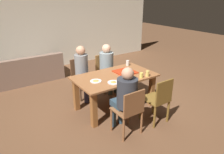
# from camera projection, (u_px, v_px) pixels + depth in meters

# --- Properties ---
(ground_plane) EXTENTS (20.00, 20.00, 0.00)m
(ground_plane) POSITION_uv_depth(u_px,v_px,m) (115.00, 107.00, 4.52)
(ground_plane) COLOR brown
(back_wall) EXTENTS (7.35, 0.12, 2.61)m
(back_wall) POSITION_uv_depth(u_px,v_px,m) (54.00, 27.00, 6.58)
(back_wall) COLOR silver
(back_wall) RESTS_ON ground
(dining_table) EXTENTS (1.65, 0.96, 0.73)m
(dining_table) POSITION_uv_depth(u_px,v_px,m) (115.00, 82.00, 4.30)
(dining_table) COLOR #925A33
(dining_table) RESTS_ON ground
(chair_0) EXTENTS (0.44, 0.41, 0.86)m
(chair_0) POSITION_uv_depth(u_px,v_px,m) (130.00, 110.00, 3.46)
(chair_0) COLOR brown
(chair_0) RESTS_ON ground
(person_0) EXTENTS (0.34, 0.50, 1.21)m
(person_0) POSITION_uv_depth(u_px,v_px,m) (125.00, 95.00, 3.47)
(person_0) COLOR #2C404E
(person_0) RESTS_ON ground
(chair_1) EXTENTS (0.42, 0.40, 0.88)m
(chair_1) POSITION_uv_depth(u_px,v_px,m) (105.00, 71.00, 5.21)
(chair_1) COLOR brown
(chair_1) RESTS_ON ground
(person_1) EXTENTS (0.34, 0.50, 1.17)m
(person_1) POSITION_uv_depth(u_px,v_px,m) (108.00, 64.00, 5.03)
(person_1) COLOR #34443B
(person_1) RESTS_ON ground
(chair_2) EXTENTS (0.38, 0.44, 0.88)m
(chair_2) POSITION_uv_depth(u_px,v_px,m) (81.00, 77.00, 4.87)
(chair_2) COLOR brown
(chair_2) RESTS_ON ground
(person_2) EXTENTS (0.30, 0.52, 1.23)m
(person_2) POSITION_uv_depth(u_px,v_px,m) (83.00, 69.00, 4.66)
(person_2) COLOR #302F4C
(person_2) RESTS_ON ground
(chair_3) EXTENTS (0.41, 0.44, 0.89)m
(chair_3) POSITION_uv_depth(u_px,v_px,m) (158.00, 99.00, 3.81)
(chair_3) COLOR brown
(chair_3) RESTS_ON ground
(pizza_box_0) EXTENTS (0.41, 0.41, 0.02)m
(pizza_box_0) POSITION_uv_depth(u_px,v_px,m) (125.00, 72.00, 4.42)
(pizza_box_0) COLOR #AD2D12
(pizza_box_0) RESTS_ON dining_table
(plate_0) EXTENTS (0.22, 0.22, 0.03)m
(plate_0) POSITION_uv_depth(u_px,v_px,m) (96.00, 81.00, 3.96)
(plate_0) COLOR white
(plate_0) RESTS_ON dining_table
(plate_1) EXTENTS (0.22, 0.22, 0.03)m
(plate_1) POSITION_uv_depth(u_px,v_px,m) (113.00, 82.00, 3.91)
(plate_1) COLOR white
(plate_1) RESTS_ON dining_table
(drinking_glass_0) EXTENTS (0.07, 0.07, 0.12)m
(drinking_glass_0) POSITION_uv_depth(u_px,v_px,m) (128.00, 63.00, 4.82)
(drinking_glass_0) COLOR silver
(drinking_glass_0) RESTS_ON dining_table
(drinking_glass_1) EXTENTS (0.07, 0.07, 0.12)m
(drinking_glass_1) POSITION_uv_depth(u_px,v_px,m) (147.00, 74.00, 4.19)
(drinking_glass_1) COLOR #E4C360
(drinking_glass_1) RESTS_ON dining_table
(drinking_glass_2) EXTENTS (0.07, 0.07, 0.11)m
(drinking_glass_2) POSITION_uv_depth(u_px,v_px,m) (141.00, 75.00, 4.12)
(drinking_glass_2) COLOR #E3CC5B
(drinking_glass_2) RESTS_ON dining_table
(couch) EXTENTS (1.97, 0.86, 0.75)m
(couch) POSITION_uv_depth(u_px,v_px,m) (25.00, 72.00, 5.73)
(couch) COLOR #876B5A
(couch) RESTS_ON ground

